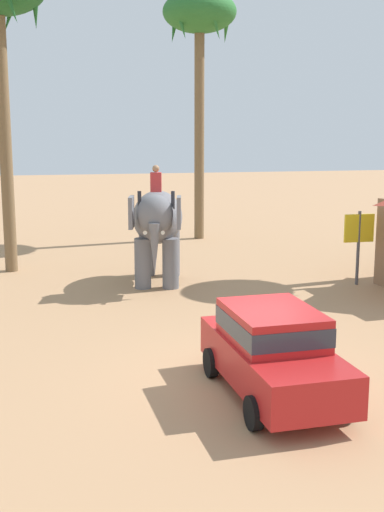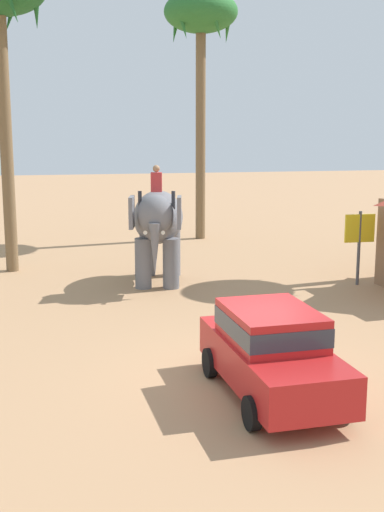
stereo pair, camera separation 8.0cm
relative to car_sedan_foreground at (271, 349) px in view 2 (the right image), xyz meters
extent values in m
plane|color=tan|center=(-0.25, 0.84, -0.93)|extent=(120.00, 120.00, 0.00)
cube|color=red|center=(0.00, -0.04, -0.25)|extent=(1.90, 4.18, 0.76)
cube|color=red|center=(0.00, 0.06, 0.45)|extent=(1.66, 2.18, 0.64)
cube|color=#2D3842|center=(0.00, 0.06, 0.45)|extent=(1.68, 2.20, 0.35)
cylinder|color=black|center=(0.91, -1.26, -0.63)|extent=(0.21, 0.61, 0.60)
cylinder|color=black|center=(-0.78, -1.35, -0.63)|extent=(0.21, 0.61, 0.60)
cylinder|color=black|center=(0.79, 1.27, -0.63)|extent=(0.21, 0.61, 0.60)
cylinder|color=black|center=(-0.91, 1.19, -0.63)|extent=(0.21, 0.61, 0.60)
ellipsoid|color=slate|center=(-0.58, 9.91, 1.22)|extent=(2.21, 3.36, 1.70)
cylinder|color=slate|center=(-0.35, 8.91, -0.13)|extent=(0.52, 0.52, 1.60)
cylinder|color=slate|center=(-1.21, 9.09, -0.13)|extent=(0.52, 0.52, 1.60)
cylinder|color=slate|center=(0.04, 10.73, -0.13)|extent=(0.52, 0.52, 1.60)
cylinder|color=slate|center=(-0.82, 10.91, -0.13)|extent=(0.52, 0.52, 1.60)
ellipsoid|color=slate|center=(-0.92, 8.32, 1.52)|extent=(1.28, 1.21, 1.20)
cube|color=slate|center=(-0.20, 8.27, 1.57)|extent=(0.28, 0.81, 0.96)
cube|color=slate|center=(-1.61, 8.57, 1.57)|extent=(0.28, 0.81, 0.96)
cone|color=slate|center=(-1.02, 7.88, 0.52)|extent=(0.43, 0.43, 1.60)
cone|color=beige|center=(-0.75, 7.87, 1.02)|extent=(0.23, 0.58, 0.21)
cone|color=beige|center=(-1.26, 7.98, 1.02)|extent=(0.23, 0.58, 0.21)
cube|color=red|center=(-0.76, 9.08, 2.42)|extent=(0.38, 0.31, 0.60)
sphere|color=#A87A56|center=(-0.76, 9.08, 2.84)|extent=(0.22, 0.22, 0.22)
cylinder|color=#333338|center=(-0.25, 8.97, 1.87)|extent=(0.12, 0.12, 0.55)
cylinder|color=#333338|center=(-1.27, 9.19, 1.87)|extent=(0.12, 0.12, 0.55)
cylinder|color=brown|center=(-5.42, 12.62, 3.74)|extent=(0.43, 0.43, 9.34)
cone|color=#1E5B28|center=(-4.22, 12.62, 8.11)|extent=(0.40, 0.92, 1.64)
cone|color=#1E5B28|center=(-5.05, 13.76, 8.11)|extent=(0.91, 0.57, 1.67)
cylinder|color=brown|center=(2.65, 18.12, 3.92)|extent=(0.44, 0.44, 9.70)
ellipsoid|color=#286B2D|center=(2.65, 18.12, 8.97)|extent=(3.20, 3.20, 1.80)
cone|color=#286B2D|center=(3.85, 18.12, 8.47)|extent=(0.40, 0.92, 1.64)
cone|color=#286B2D|center=(3.02, 19.26, 8.47)|extent=(0.91, 0.57, 1.67)
cone|color=#286B2D|center=(1.68, 18.82, 8.47)|extent=(0.73, 0.83, 1.69)
cone|color=#286B2D|center=(1.68, 17.41, 8.47)|extent=(0.73, 0.83, 1.69)
cone|color=#286B2D|center=(3.02, 16.98, 8.47)|extent=(0.91, 0.57, 1.67)
cylinder|color=#4C4C51|center=(5.65, 8.14, 0.27)|extent=(0.10, 0.10, 2.40)
cube|color=yellow|center=(5.65, 8.14, 0.92)|extent=(1.00, 0.08, 0.90)
camera|label=1|loc=(-4.02, -11.52, 4.14)|focal=47.12mm
camera|label=2|loc=(-3.95, -11.53, 4.14)|focal=47.12mm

